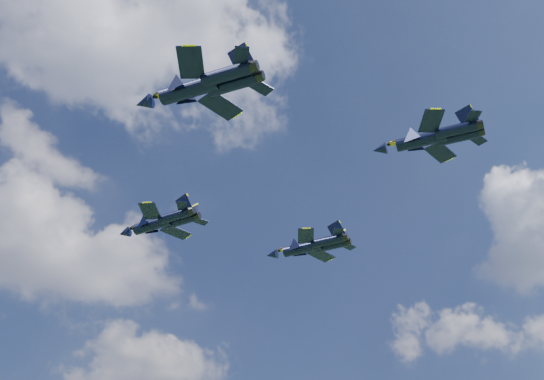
{
  "coord_description": "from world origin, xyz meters",
  "views": [
    {
      "loc": [
        -31.02,
        -68.76,
        3.34
      ],
      "look_at": [
        -6.25,
        4.49,
        56.2
      ],
      "focal_mm": 45.0,
      "sensor_mm": 36.0,
      "label": 1
    }
  ],
  "objects_px": {
    "jet_right": "(300,248)",
    "jet_left": "(185,91)",
    "jet_lead": "(150,225)",
    "jet_slot": "(417,141)"
  },
  "relations": [
    {
      "from": "jet_right",
      "to": "jet_left",
      "type": "bearing_deg",
      "value": -176.76
    },
    {
      "from": "jet_lead",
      "to": "jet_slot",
      "type": "distance_m",
      "value": 40.61
    },
    {
      "from": "jet_lead",
      "to": "jet_slot",
      "type": "bearing_deg",
      "value": -87.86
    },
    {
      "from": "jet_right",
      "to": "jet_lead",
      "type": "bearing_deg",
      "value": 140.78
    },
    {
      "from": "jet_slot",
      "to": "jet_right",
      "type": "bearing_deg",
      "value": 47.07
    },
    {
      "from": "jet_right",
      "to": "jet_slot",
      "type": "distance_m",
      "value": 31.9
    },
    {
      "from": "jet_lead",
      "to": "jet_left",
      "type": "bearing_deg",
      "value": -136.3
    },
    {
      "from": "jet_left",
      "to": "jet_right",
      "type": "relative_size",
      "value": 1.14
    },
    {
      "from": "jet_left",
      "to": "jet_slot",
      "type": "distance_m",
      "value": 30.37
    },
    {
      "from": "jet_slot",
      "to": "jet_lead",
      "type": "bearing_deg",
      "value": 85.55
    }
  ]
}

